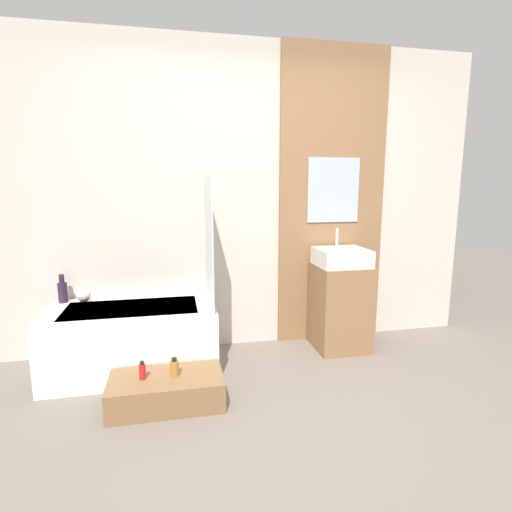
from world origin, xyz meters
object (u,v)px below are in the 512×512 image
bathtub (133,339)px  bottle_soap_secondary (174,368)px  wooden_step_bench (167,390)px  bottle_soap_primary (142,371)px  sink (341,257)px  vase_tall_dark (63,291)px  vase_round_light (84,295)px

bathtub → bottle_soap_secondary: size_ratio=10.02×
wooden_step_bench → bottle_soap_primary: size_ratio=6.06×
sink → bottle_soap_primary: 1.84m
bathtub → wooden_step_bench: size_ratio=1.71×
bathtub → sink: sink is taller
vase_tall_dark → bathtub: bearing=-25.0°
vase_round_light → bottle_soap_primary: 0.98m
bathtub → vase_round_light: bearing=148.4°
wooden_step_bench → sink: 1.77m
bathtub → sink: (1.73, 0.09, 0.56)m
sink → wooden_step_bench: bearing=-156.3°
bathtub → vase_round_light: (-0.38, 0.24, 0.30)m
wooden_step_bench → vase_round_light: vase_round_light is taller
vase_round_light → bottle_soap_primary: size_ratio=0.86×
bottle_soap_primary → bottle_soap_secondary: 0.20m
bathtub → vase_tall_dark: 0.69m
wooden_step_bench → bottle_soap_primary: 0.21m
bottle_soap_primary → wooden_step_bench: bearing=0.0°
vase_round_light → wooden_step_bench: bearing=-51.4°
wooden_step_bench → bottle_soap_secondary: size_ratio=5.88×
bathtub → bottle_soap_primary: bathtub is taller
sink → bottle_soap_secondary: bearing=-155.5°
wooden_step_bench → bathtub: bearing=114.2°
bathtub → wooden_step_bench: bearing=-65.8°
vase_tall_dark → bottle_soap_secondary: vase_tall_dark is taller
vase_tall_dark → vase_round_light: vase_tall_dark is taller
bathtub → vase_round_light: vase_round_light is taller
sink → bathtub: bearing=-177.0°
wooden_step_bench → bottle_soap_primary: bearing=180.0°
sink → bottle_soap_secondary: 1.67m
wooden_step_bench → vase_tall_dark: size_ratio=3.24×
bathtub → vase_round_light: 0.54m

